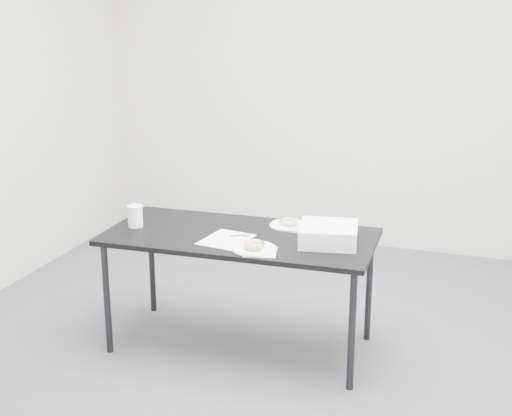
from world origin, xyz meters
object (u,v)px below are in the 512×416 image
(bakery_box, at_px, (329,234))
(donut_near, at_px, (254,245))
(plate_far, at_px, (288,225))
(scorecard, at_px, (226,239))
(plate_near, at_px, (254,249))
(donut_far, at_px, (288,222))
(pen, at_px, (241,235))
(table, at_px, (240,243))
(coffee_cup, at_px, (135,216))

(bakery_box, bearing_deg, donut_near, -155.91)
(plate_far, distance_m, bakery_box, 0.37)
(scorecard, height_order, plate_near, plate_near)
(donut_near, xyz_separation_m, donut_far, (0.05, 0.46, -0.00))
(pen, height_order, plate_near, pen)
(scorecard, distance_m, donut_near, 0.23)
(table, bearing_deg, plate_near, -55.41)
(table, bearing_deg, donut_far, 46.49)
(plate_far, distance_m, coffee_cup, 0.89)
(donut_far, bearing_deg, pen, -126.11)
(donut_near, relative_size, donut_far, 1.08)
(scorecard, relative_size, donut_far, 2.79)
(plate_near, bearing_deg, scorecard, 151.82)
(scorecard, bearing_deg, pen, 63.62)
(scorecard, height_order, donut_near, donut_near)
(plate_far, distance_m, donut_far, 0.02)
(donut_far, bearing_deg, plate_far, 0.00)
(coffee_cup, bearing_deg, plate_far, 20.14)
(scorecard, height_order, coffee_cup, coffee_cup)
(donut_far, height_order, coffee_cup, coffee_cup)
(table, relative_size, donut_far, 14.68)
(plate_near, distance_m, bakery_box, 0.42)
(table, xyz_separation_m, donut_near, (0.16, -0.22, 0.08))
(scorecard, xyz_separation_m, donut_far, (0.25, 0.35, 0.02))
(plate_far, relative_size, coffee_cup, 1.74)
(scorecard, xyz_separation_m, bakery_box, (0.55, 0.13, 0.05))
(scorecard, bearing_deg, plate_far, 62.72)
(donut_near, bearing_deg, plate_far, 83.65)
(coffee_cup, relative_size, bakery_box, 0.42)
(donut_far, relative_size, bakery_box, 0.34)
(pen, distance_m, coffee_cup, 0.64)
(plate_near, height_order, donut_far, donut_far)
(table, height_order, pen, pen)
(donut_near, bearing_deg, scorecard, 151.82)
(table, relative_size, donut_near, 13.62)
(pen, height_order, donut_far, donut_far)
(bakery_box, bearing_deg, plate_far, 132.17)
(bakery_box, bearing_deg, pen, 174.92)
(table, bearing_deg, bakery_box, -0.00)
(table, distance_m, plate_near, 0.28)
(donut_near, relative_size, coffee_cup, 0.88)
(pen, xyz_separation_m, donut_far, (0.20, 0.27, 0.02))
(plate_near, xyz_separation_m, donut_near, (0.00, 0.00, 0.02))
(table, height_order, donut_near, donut_near)
(plate_far, bearing_deg, scorecard, -125.84)
(plate_far, xyz_separation_m, donut_far, (0.00, 0.00, 0.02))
(donut_near, xyz_separation_m, coffee_cup, (-0.79, 0.15, 0.04))
(table, bearing_deg, donut_near, -55.41)
(scorecard, distance_m, coffee_cup, 0.59)
(donut_near, bearing_deg, plate_near, 0.00)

